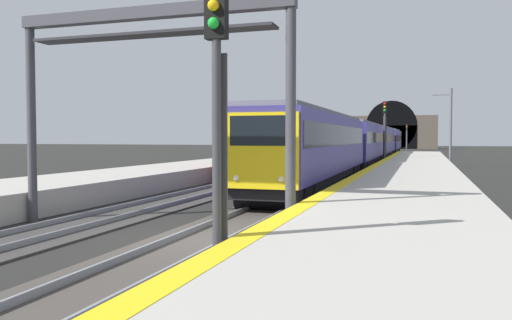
{
  "coord_description": "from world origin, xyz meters",
  "views": [
    {
      "loc": [
        -12.12,
        -5.35,
        2.68
      ],
      "look_at": [
        7.09,
        0.94,
        1.8
      ],
      "focal_mm": 36.33,
      "sensor_mm": 36.0,
      "label": 1
    }
  ],
  "objects": [
    {
      "name": "track_main_line",
      "position": [
        0.0,
        0.0,
        0.04
      ],
      "size": [
        160.0,
        2.97,
        0.21
      ],
      "color": "#423D38",
      "rests_on": "ground_plane"
    },
    {
      "name": "platform_right",
      "position": [
        0.0,
        -4.63,
        0.46
      ],
      "size": [
        112.0,
        4.99,
        0.92
      ],
      "primitive_type": "cube",
      "color": "#ADA89E",
      "rests_on": "ground_plane"
    },
    {
      "name": "tunnel_portal",
      "position": [
        115.1,
        2.3,
        3.95
      ],
      "size": [
        2.79,
        20.85,
        11.68
      ],
      "color": "#51473D",
      "rests_on": "ground_plane"
    },
    {
      "name": "train_adjacent_platform",
      "position": [
        34.01,
        4.6,
        2.24
      ],
      "size": [
        36.82,
        3.26,
        3.98
      ],
      "rotation": [
        0.0,
        0.0,
        -0.02
      ],
      "color": "maroon",
      "rests_on": "ground_plane"
    },
    {
      "name": "track_adjacent_line",
      "position": [
        0.0,
        4.6,
        0.04
      ],
      "size": [
        160.0,
        3.01,
        0.21
      ],
      "color": "#383533",
      "rests_on": "ground_plane"
    },
    {
      "name": "railway_signal_near",
      "position": [
        -3.78,
        -1.91,
        3.27
      ],
      "size": [
        0.39,
        0.38,
        5.42
      ],
      "rotation": [
        0.0,
        0.0,
        3.14
      ],
      "color": "#38383D",
      "rests_on": "ground_plane"
    },
    {
      "name": "overhead_signal_gantry",
      "position": [
        1.29,
        2.3,
        4.93
      ],
      "size": [
        0.7,
        8.75,
        6.46
      ],
      "color": "#3F3F47",
      "rests_on": "ground_plane"
    },
    {
      "name": "catenary_mast_near",
      "position": [
        37.91,
        -7.5,
        3.66
      ],
      "size": [
        0.22,
        1.76,
        7.14
      ],
      "color": "#595B60",
      "rests_on": "ground_plane"
    },
    {
      "name": "railway_signal_far",
      "position": [
        93.34,
        -1.91,
        3.19
      ],
      "size": [
        0.39,
        0.38,
        5.28
      ],
      "rotation": [
        0.0,
        0.0,
        3.14
      ],
      "color": "#4C4C54",
      "rests_on": "ground_plane"
    },
    {
      "name": "ground_plane",
      "position": [
        0.0,
        0.0,
        0.0
      ],
      "size": [
        320.0,
        320.0,
        0.0
      ],
      "primitive_type": "plane",
      "color": "black"
    },
    {
      "name": "platform_right_edge_strip",
      "position": [
        0.0,
        -2.38,
        0.93
      ],
      "size": [
        112.0,
        0.5,
        0.01
      ],
      "primitive_type": "cube",
      "color": "yellow",
      "rests_on": "platform_right"
    },
    {
      "name": "railway_signal_mid",
      "position": [
        35.28,
        -1.91,
        3.52
      ],
      "size": [
        0.39,
        0.38,
        5.88
      ],
      "rotation": [
        0.0,
        0.0,
        3.14
      ],
      "color": "#38383D",
      "rests_on": "ground_plane"
    },
    {
      "name": "train_main_approaching",
      "position": [
        43.1,
        -0.0,
        2.25
      ],
      "size": [
        77.65,
        3.03,
        3.94
      ],
      "rotation": [
        0.0,
        0.0,
        3.15
      ],
      "color": "navy",
      "rests_on": "ground_plane"
    }
  ]
}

